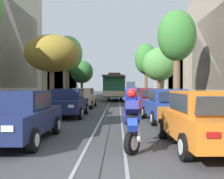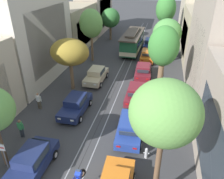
# 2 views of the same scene
# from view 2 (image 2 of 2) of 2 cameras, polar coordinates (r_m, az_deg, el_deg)

# --- Properties ---
(ground_plane) EXTENTS (160.00, 160.00, 0.00)m
(ground_plane) POSITION_cam_2_polar(r_m,az_deg,el_deg) (27.29, 2.69, 4.18)
(ground_plane) COLOR #38383A
(trolley_track_rails) EXTENTS (1.14, 55.60, 0.01)m
(trolley_track_rails) POSITION_cam_2_polar(r_m,az_deg,el_deg) (29.79, 3.69, 6.32)
(trolley_track_rails) COLOR gray
(trolley_track_rails) RESTS_ON ground
(building_facade_left) EXTENTS (5.36, 47.30, 10.72)m
(building_facade_left) POSITION_cam_2_polar(r_m,az_deg,el_deg) (32.50, -13.34, 15.30)
(building_facade_left) COLOR #BCAD93
(building_facade_left) RESTS_ON ground
(building_facade_right) EXTENTS (5.54, 47.30, 9.88)m
(building_facade_right) POSITION_cam_2_polar(r_m,az_deg,el_deg) (29.51, 23.89, 11.86)
(building_facade_right) COLOR gray
(building_facade_right) RESTS_ON ground
(parked_car_navy_near_left) EXTENTS (2.03, 4.37, 1.58)m
(parked_car_navy_near_left) POSITION_cam_2_polar(r_m,az_deg,el_deg) (15.16, -20.32, -17.32)
(parked_car_navy_near_left) COLOR #19234C
(parked_car_navy_near_left) RESTS_ON ground
(parked_car_navy_second_left) EXTENTS (2.00, 4.36, 1.58)m
(parked_car_navy_second_left) POSITION_cam_2_polar(r_m,az_deg,el_deg) (19.68, -9.51, -3.96)
(parked_car_navy_second_left) COLOR #19234C
(parked_car_navy_second_left) RESTS_ON ground
(parked_car_beige_mid_left) EXTENTS (2.06, 4.39, 1.58)m
(parked_car_beige_mid_left) POSITION_cam_2_polar(r_m,az_deg,el_deg) (24.98, -4.15, 3.76)
(parked_car_beige_mid_left) COLOR #C1B28E
(parked_car_beige_mid_left) RESTS_ON ground
(parked_car_blue_second_right) EXTENTS (2.15, 4.42, 1.58)m
(parked_car_blue_second_right) POSITION_cam_2_polar(r_m,az_deg,el_deg) (16.85, 4.69, -9.89)
(parked_car_blue_second_right) COLOR #233D93
(parked_car_blue_second_right) RESTS_ON ground
(parked_car_maroon_mid_right) EXTENTS (2.02, 4.37, 1.58)m
(parked_car_maroon_mid_right) POSITION_cam_2_polar(r_m,az_deg,el_deg) (21.37, 6.35, -0.92)
(parked_car_maroon_mid_right) COLOR maroon
(parked_car_maroon_mid_right) RESTS_ON ground
(parked_car_maroon_fourth_right) EXTENTS (2.15, 4.42, 1.58)m
(parked_car_maroon_fourth_right) POSITION_cam_2_polar(r_m,az_deg,el_deg) (26.33, 8.16, 4.87)
(parked_car_maroon_fourth_right) COLOR maroon
(parked_car_maroon_fourth_right) RESTS_ON ground
(parked_car_orange_fifth_right) EXTENTS (2.08, 4.40, 1.58)m
(parked_car_orange_fifth_right) POSITION_cam_2_polar(r_m,az_deg,el_deg) (31.54, 9.21, 8.85)
(parked_car_orange_fifth_right) COLOR orange
(parked_car_orange_fifth_right) RESTS_ON ground
(parked_car_blue_sixth_right) EXTENTS (2.03, 4.37, 1.58)m
(parked_car_blue_sixth_right) POSITION_cam_2_polar(r_m,az_deg,el_deg) (37.09, 9.86, 11.79)
(parked_car_blue_sixth_right) COLOR #233D93
(parked_car_blue_sixth_right) RESTS_ON ground
(street_tree_kerb_left_second) EXTENTS (3.97, 3.18, 5.49)m
(street_tree_kerb_left_second) POSITION_cam_2_polar(r_m,az_deg,el_deg) (22.50, -11.01, 9.52)
(street_tree_kerb_left_second) COLOR brown
(street_tree_kerb_left_second) RESTS_ON ground
(street_tree_kerb_left_mid) EXTENTS (3.12, 2.73, 7.07)m
(street_tree_kerb_left_mid) POSITION_cam_2_polar(r_m,az_deg,el_deg) (30.11, -5.50, 16.75)
(street_tree_kerb_left_mid) COLOR brown
(street_tree_kerb_left_mid) RESTS_ON ground
(street_tree_kerb_left_fourth) EXTENTS (3.35, 3.44, 5.57)m
(street_tree_kerb_left_fourth) POSITION_cam_2_polar(r_m,az_deg,el_deg) (40.89, -0.41, 18.17)
(street_tree_kerb_left_fourth) COLOR brown
(street_tree_kerb_left_fourth) RESTS_ON ground
(street_tree_kerb_right_near) EXTENTS (3.24, 3.05, 7.35)m
(street_tree_kerb_right_near) POSITION_cam_2_polar(r_m,az_deg,el_deg) (9.90, 13.69, -6.21)
(street_tree_kerb_right_near) COLOR brown
(street_tree_kerb_right_near) RESTS_ON ground
(street_tree_kerb_right_second) EXTENTS (2.77, 2.40, 7.21)m
(street_tree_kerb_right_second) POSITION_cam_2_polar(r_m,az_deg,el_deg) (20.27, 13.31, 10.56)
(street_tree_kerb_right_second) COLOR brown
(street_tree_kerb_right_second) RESTS_ON ground
(street_tree_kerb_right_mid) EXTENTS (3.71, 3.35, 6.00)m
(street_tree_kerb_right_mid) POSITION_cam_2_polar(r_m,az_deg,el_deg) (30.11, 14.18, 14.08)
(street_tree_kerb_right_mid) COLOR brown
(street_tree_kerb_right_mid) RESTS_ON ground
(street_tree_kerb_right_fourth) EXTENTS (3.26, 3.46, 8.00)m
(street_tree_kerb_right_fourth) POSITION_cam_2_polar(r_m,az_deg,el_deg) (39.36, 13.90, 19.69)
(street_tree_kerb_right_fourth) COLOR brown
(street_tree_kerb_right_fourth) RESTS_ON ground
(cable_car_trolley) EXTENTS (2.79, 9.17, 3.28)m
(cable_car_trolley) POSITION_cam_2_polar(r_m,az_deg,el_deg) (34.30, 5.35, 12.22)
(cable_car_trolley) COLOR #1E5B38
(cable_car_trolley) RESTS_ON ground
(pedestrian_on_left_pavement) EXTENTS (0.55, 0.42, 1.64)m
(pedestrian_on_left_pavement) POSITION_cam_2_polar(r_m,az_deg,el_deg) (20.97, -18.64, -2.60)
(pedestrian_on_left_pavement) COLOR #4C4233
(pedestrian_on_left_pavement) RESTS_ON ground
(pedestrian_on_right_pavement) EXTENTS (0.55, 0.42, 1.58)m
(pedestrian_on_right_pavement) POSITION_cam_2_polar(r_m,az_deg,el_deg) (18.03, -22.76, -9.14)
(pedestrian_on_right_pavement) COLOR #282D38
(pedestrian_on_right_pavement) RESTS_ON ground
(fire_hydrant) EXTENTS (0.40, 0.22, 0.84)m
(fire_hydrant) POSITION_cam_2_polar(r_m,az_deg,el_deg) (15.55, 8.96, -16.04)
(fire_hydrant) COLOR #B2B2B7
(fire_hydrant) RESTS_ON ground
(street_sign_post) EXTENTS (0.36, 0.08, 2.57)m
(street_sign_post) POSITION_cam_2_polar(r_m,az_deg,el_deg) (14.95, -26.28, -15.31)
(street_sign_post) COLOR slate
(street_sign_post) RESTS_ON ground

